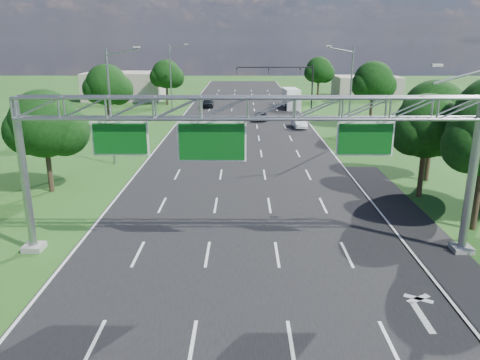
{
  "coord_description": "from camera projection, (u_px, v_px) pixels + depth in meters",
  "views": [
    {
      "loc": [
        0.04,
        -10.53,
        10.6
      ],
      "look_at": [
        -0.13,
        12.95,
        3.59
      ],
      "focal_mm": 35.0,
      "sensor_mm": 36.0,
      "label": 1
    }
  ],
  "objects": [
    {
      "name": "building_right",
      "position": [
        366.0,
        87.0,
        90.96
      ],
      "size": [
        12.0,
        9.0,
        4.0
      ],
      "primitive_type": "cube",
      "color": "#ABA190",
      "rests_on": "ground"
    },
    {
      "name": "car_queue_c",
      "position": [
        208.0,
        103.0,
        77.5
      ],
      "size": [
        1.99,
        4.53,
        1.52
      ],
      "primitive_type": "imported",
      "rotation": [
        0.0,
        0.0,
        0.04
      ],
      "color": "black",
      "rests_on": "ground"
    },
    {
      "name": "car_queue_b",
      "position": [
        260.0,
        116.0,
        64.6
      ],
      "size": [
        2.09,
        4.15,
        1.13
      ],
      "primitive_type": "imported",
      "rotation": [
        0.0,
        0.0,
        -0.06
      ],
      "color": "black",
      "rests_on": "ground"
    },
    {
      "name": "road_flare",
      "position": [
        422.0,
        236.0,
        26.47
      ],
      "size": [
        3.0,
        30.0,
        0.02
      ],
      "primitive_type": "cube",
      "color": "black",
      "rests_on": "ground"
    },
    {
      "name": "tree_verge_lb",
      "position": [
        107.0,
        87.0,
        54.83
      ],
      "size": [
        5.76,
        4.8,
        8.06
      ],
      "color": "#2D2116",
      "rests_on": "ground"
    },
    {
      "name": "streetlight_l_near",
      "position": [
        112.0,
        101.0,
        40.35
      ],
      "size": [
        2.97,
        0.22,
        10.16
      ],
      "color": "gray",
      "rests_on": "ground"
    },
    {
      "name": "tree_verge_lc",
      "position": [
        167.0,
        75.0,
        78.89
      ],
      "size": [
        5.76,
        4.8,
        7.62
      ],
      "color": "#2D2116",
      "rests_on": "ground"
    },
    {
      "name": "traffic_signal",
      "position": [
        290.0,
        77.0,
        73.88
      ],
      "size": [
        12.21,
        0.24,
        7.0
      ],
      "color": "black",
      "rests_on": "ground"
    },
    {
      "name": "tree_verge_re",
      "position": [
        319.0,
        71.0,
        86.32
      ],
      "size": [
        5.76,
        4.8,
        7.84
      ],
      "color": "#2D2116",
      "rests_on": "ground"
    },
    {
      "name": "car_queue_d",
      "position": [
        299.0,
        122.0,
        59.23
      ],
      "size": [
        1.77,
        4.28,
        1.38
      ],
      "primitive_type": "imported",
      "rotation": [
        0.0,
        0.0,
        0.08
      ],
      "color": "white",
      "rests_on": "ground"
    },
    {
      "name": "tree_verge_la",
      "position": [
        46.0,
        127.0,
        32.97
      ],
      "size": [
        5.76,
        4.8,
        7.4
      ],
      "color": "#2D2116",
      "rests_on": "ground"
    },
    {
      "name": "building_left",
      "position": [
        126.0,
        86.0,
        87.29
      ],
      "size": [
        14.0,
        10.0,
        5.0
      ],
      "primitive_type": "cube",
      "color": "#ABA190",
      "rests_on": "ground"
    },
    {
      "name": "sign_gantry",
      "position": [
        249.0,
        120.0,
        22.64
      ],
      "size": [
        23.5,
        1.0,
        9.56
      ],
      "color": "gray",
      "rests_on": "ground"
    },
    {
      "name": "streetlight_r_mid",
      "position": [
        349.0,
        90.0,
        49.78
      ],
      "size": [
        2.97,
        0.22,
        10.16
      ],
      "color": "gray",
      "rests_on": "ground"
    },
    {
      "name": "tree_verge_rd",
      "position": [
        374.0,
        83.0,
        57.43
      ],
      "size": [
        5.76,
        4.8,
        8.28
      ],
      "color": "#2D2116",
      "rests_on": "ground"
    },
    {
      "name": "tree_cluster_right",
      "position": [
        474.0,
        127.0,
        29.89
      ],
      "size": [
        9.91,
        14.6,
        8.68
      ],
      "color": "#2D2116",
      "rests_on": "ground"
    },
    {
      "name": "box_truck",
      "position": [
        291.0,
        99.0,
        76.79
      ],
      "size": [
        2.73,
        8.12,
        3.02
      ],
      "rotation": [
        0.0,
        0.0,
        0.07
      ],
      "color": "white",
      "rests_on": "ground"
    },
    {
      "name": "ground",
      "position": [
        243.0,
        164.0,
        41.87
      ],
      "size": [
        220.0,
        220.0,
        0.0
      ],
      "primitive_type": "plane",
      "color": "#254E17",
      "rests_on": "ground"
    },
    {
      "name": "streetlight_l_far",
      "position": [
        172.0,
        74.0,
        73.88
      ],
      "size": [
        2.97,
        0.22,
        10.16
      ],
      "color": "gray",
      "rests_on": "ground"
    },
    {
      "name": "road",
      "position": [
        243.0,
        164.0,
        41.87
      ],
      "size": [
        18.0,
        180.0,
        0.02
      ],
      "primitive_type": "cube",
      "color": "black",
      "rests_on": "ground"
    }
  ]
}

